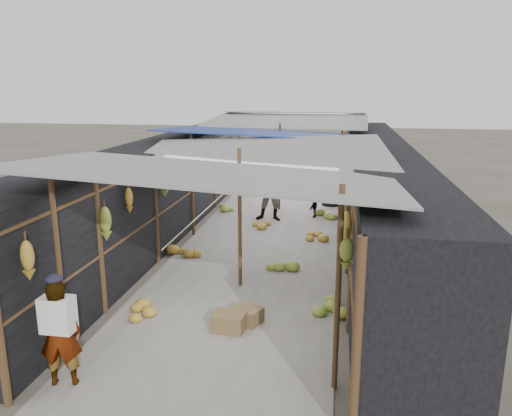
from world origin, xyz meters
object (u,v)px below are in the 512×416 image
Objects in this scene: vendor_elderly at (60,333)px; shopper_blue at (272,188)px; crate_near at (247,316)px; vendor_seated at (314,204)px; black_basin at (331,203)px.

shopper_blue is at bearing -115.13° from vendor_elderly.
vendor_seated reaches higher than crate_near.
black_basin is 1.67m from vendor_seated.
crate_near is 6.26m from shopper_blue.
black_basin is 0.31× the size of shopper_blue.
vendor_elderly reaches higher than crate_near.
crate_near is 0.24× the size of shopper_blue.
shopper_blue is (1.51, 8.21, 0.22)m from vendor_elderly.
vendor_elderly is (-3.11, -10.30, 0.62)m from black_basin.
shopper_blue reaches higher than vendor_elderly.
vendor_elderly is 9.13m from vendor_seated.
vendor_elderly reaches higher than vendor_seated.
vendor_elderly is at bearing -106.78° from black_basin.
black_basin is 0.40× the size of vendor_elderly.
shopper_blue is at bearing -127.37° from black_basin.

